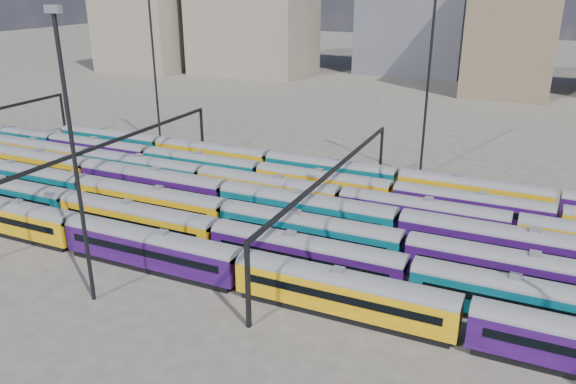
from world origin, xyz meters
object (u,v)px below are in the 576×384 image
at_px(rake_0, 151,245).
at_px(mast_2, 73,153).
at_px(rake_1, 216,234).
at_px(rake_2, 151,199).

height_order(rake_0, mast_2, mast_2).
relative_size(rake_1, rake_2, 0.84).
relative_size(rake_0, mast_2, 5.51).
bearing_deg(mast_2, rake_2, 110.42).
relative_size(rake_0, rake_1, 1.16).
height_order(rake_0, rake_2, rake_2).
distance_m(rake_0, rake_2, 12.60).
relative_size(rake_1, mast_2, 4.73).
distance_m(rake_1, rake_2, 13.14).
distance_m(rake_0, mast_2, 13.42).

